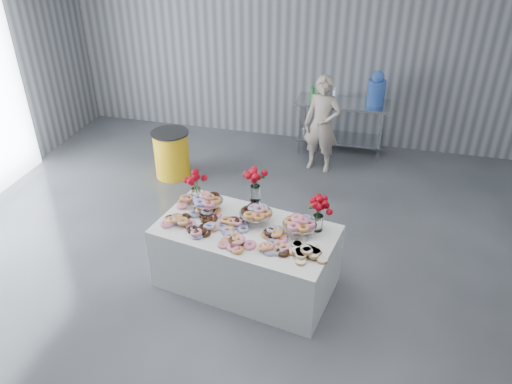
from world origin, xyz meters
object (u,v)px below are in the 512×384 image
Objects in this scene: person at (322,125)px; display_table at (246,256)px; trash_barrel at (172,154)px; prep_table at (342,118)px; water_jug at (376,90)px.

display_table is at bearing -88.35° from person.
display_table is 2.98m from person.
trash_barrel is at bearing 129.70° from display_table.
prep_table is at bearing 79.76° from display_table.
trash_barrel is at bearing -153.23° from water_jug.
display_table is at bearing -50.30° from trash_barrel.
person is (-0.24, -0.69, 0.14)m from prep_table.
water_jug reaches higher than prep_table.
water_jug is 0.36× the size of person.
person is 2.35m from trash_barrel.
person reaches higher than trash_barrel.
water_jug reaches higher than trash_barrel.
person is 2.07× the size of trash_barrel.
display_table is at bearing -100.24° from prep_table.
person is at bearing -137.28° from water_jug.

